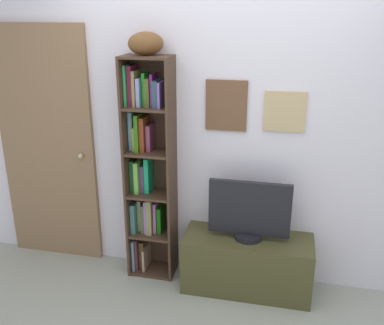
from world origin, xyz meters
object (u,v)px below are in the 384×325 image
football (146,43)px  television (249,212)px  bookshelf (148,169)px  door (48,148)px  tv_stand (247,263)px

football → television: football is taller
bookshelf → door: bearing=175.3°
bookshelf → football: bearing=-42.0°
television → door: door is taller
bookshelf → tv_stand: bookshelf is taller
bookshelf → football: size_ratio=6.98×
door → tv_stand: bearing=-5.8°
television → bookshelf: bearing=173.1°
television → tv_stand: bearing=-90.0°
door → bookshelf: bearing=-4.7°
television → door: size_ratio=0.31×
bookshelf → tv_stand: bearing=-6.9°
tv_stand → football: bearing=174.8°
bookshelf → door: door is taller
television → door: (-1.78, 0.18, 0.34)m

